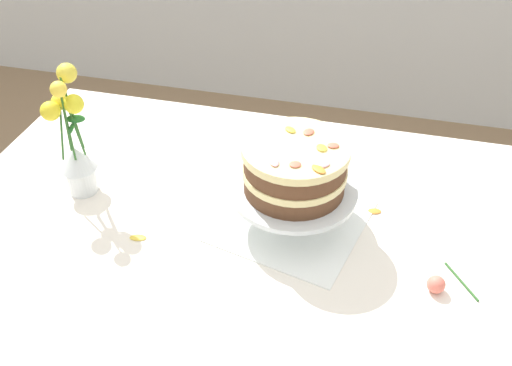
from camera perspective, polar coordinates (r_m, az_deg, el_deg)
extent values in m
cube|color=white|center=(1.34, -2.37, -4.50)|extent=(1.40, 1.00, 0.03)
cylinder|color=brown|center=(2.06, -15.22, -1.85)|extent=(0.06, 0.06, 0.71)
cylinder|color=brown|center=(1.88, 19.57, -7.54)|extent=(0.06, 0.06, 0.71)
cube|color=white|center=(1.34, 3.68, -3.81)|extent=(0.39, 0.39, 0.00)
cylinder|color=silver|center=(1.33, 3.69, -3.61)|extent=(0.11, 0.11, 0.01)
cylinder|color=silver|center=(1.30, 3.76, -2.21)|extent=(0.03, 0.03, 0.07)
cylinder|color=silver|center=(1.28, 3.84, -0.72)|extent=(0.29, 0.29, 0.01)
cylinder|color=brown|center=(1.26, 3.89, 0.20)|extent=(0.23, 0.23, 0.04)
cylinder|color=beige|center=(1.24, 3.95, 1.24)|extent=(0.23, 0.23, 0.02)
cylinder|color=brown|center=(1.23, 4.00, 2.30)|extent=(0.23, 0.23, 0.04)
cylinder|color=beige|center=(1.21, 4.06, 3.43)|extent=(0.24, 0.24, 0.02)
ellipsoid|color=#E56B51|center=(1.21, 7.85, 3.79)|extent=(0.03, 0.03, 0.01)
ellipsoid|color=#E56B51|center=(1.14, 4.00, 1.90)|extent=(0.03, 0.03, 0.01)
ellipsoid|color=yellow|center=(1.20, 6.69, 3.57)|extent=(0.03, 0.04, 0.00)
ellipsoid|color=orange|center=(1.13, 6.38, 1.41)|extent=(0.04, 0.04, 0.01)
ellipsoid|color=pink|center=(1.15, 6.65, 1.88)|extent=(0.04, 0.04, 0.01)
ellipsoid|color=pink|center=(1.15, 1.88, 2.13)|extent=(0.03, 0.04, 0.01)
ellipsoid|color=#E56B51|center=(1.25, 5.38, 5.20)|extent=(0.03, 0.03, 0.01)
ellipsoid|color=yellow|center=(1.25, 3.51, 5.43)|extent=(0.03, 0.03, 0.01)
cylinder|color=silver|center=(1.47, -17.26, 0.39)|extent=(0.07, 0.07, 0.07)
cone|color=silver|center=(1.43, -17.74, 2.44)|extent=(0.09, 0.09, 0.06)
cylinder|color=#2D6028|center=(1.38, -17.76, 5.12)|extent=(0.02, 0.01, 0.14)
sphere|color=yellow|center=(1.35, -18.00, 7.63)|extent=(0.05, 0.05, 0.05)
ellipsoid|color=#236B2D|center=(1.37, -17.83, 6.22)|extent=(0.05, 0.03, 0.02)
cylinder|color=#2D6028|center=(1.39, -18.10, 6.63)|extent=(0.01, 0.03, 0.20)
sphere|color=yellow|center=(1.35, -18.66, 10.53)|extent=(0.05, 0.05, 0.05)
cylinder|color=#2D6028|center=(1.40, -18.61, 5.28)|extent=(0.02, 0.02, 0.14)
sphere|color=yellow|center=(1.38, -19.32, 7.79)|extent=(0.04, 0.04, 0.04)
cylinder|color=#2D6028|center=(1.38, -19.11, 4.70)|extent=(0.02, 0.02, 0.14)
sphere|color=yellow|center=(1.35, -20.12, 6.90)|extent=(0.05, 0.05, 0.05)
cylinder|color=#2D6028|center=(1.36, -18.58, 5.66)|extent=(0.01, 0.02, 0.19)
sphere|color=yellow|center=(1.31, -19.41, 8.97)|extent=(0.04, 0.04, 0.04)
ellipsoid|color=#236B2D|center=(1.36, -18.23, 5.29)|extent=(0.04, 0.05, 0.02)
cylinder|color=#2D6028|center=(1.27, 20.12, -9.35)|extent=(0.07, 0.10, 0.01)
sphere|color=#ED7260|center=(1.23, 17.81, -9.77)|extent=(0.04, 0.04, 0.04)
ellipsoid|color=orange|center=(1.39, 11.92, -2.81)|extent=(0.04, 0.03, 0.00)
ellipsoid|color=yellow|center=(1.32, -11.89, -5.44)|extent=(0.04, 0.03, 0.00)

